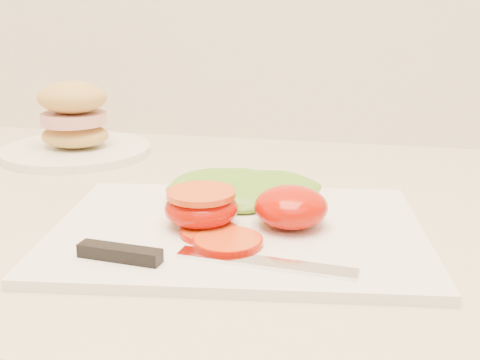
# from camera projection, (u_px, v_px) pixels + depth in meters

# --- Properties ---
(cutting_board) EXTENTS (0.39, 0.30, 0.01)m
(cutting_board) POSITION_uv_depth(u_px,v_px,m) (238.00, 231.00, 0.59)
(cutting_board) COLOR white
(cutting_board) RESTS_ON counter
(tomato_half_dome) EXTENTS (0.07, 0.07, 0.04)m
(tomato_half_dome) POSITION_uv_depth(u_px,v_px,m) (291.00, 207.00, 0.59)
(tomato_half_dome) COLOR #C50D00
(tomato_half_dome) RESTS_ON cutting_board
(tomato_half_cut) EXTENTS (0.07, 0.07, 0.04)m
(tomato_half_cut) POSITION_uv_depth(u_px,v_px,m) (201.00, 207.00, 0.59)
(tomato_half_cut) COLOR #C50D00
(tomato_half_cut) RESTS_ON cutting_board
(tomato_slice_0) EXTENTS (0.06, 0.06, 0.01)m
(tomato_slice_0) POSITION_uv_depth(u_px,v_px,m) (228.00, 241.00, 0.55)
(tomato_slice_0) COLOR #D44419
(tomato_slice_0) RESTS_ON cutting_board
(tomato_slice_1) EXTENTS (0.05, 0.05, 0.01)m
(tomato_slice_1) POSITION_uv_depth(u_px,v_px,m) (210.00, 232.00, 0.57)
(tomato_slice_1) COLOR #D44419
(tomato_slice_1) RESTS_ON cutting_board
(lettuce_leaf_0) EXTENTS (0.15, 0.12, 0.03)m
(lettuce_leaf_0) POSITION_uv_depth(u_px,v_px,m) (230.00, 190.00, 0.66)
(lettuce_leaf_0) COLOR #619A29
(lettuce_leaf_0) RESTS_ON cutting_board
(lettuce_leaf_1) EXTENTS (0.13, 0.10, 0.02)m
(lettuce_leaf_1) POSITION_uv_depth(u_px,v_px,m) (271.00, 190.00, 0.66)
(lettuce_leaf_1) COLOR #619A29
(lettuce_leaf_1) RESTS_ON cutting_board
(knife) EXTENTS (0.24, 0.05, 0.01)m
(knife) POSITION_uv_depth(u_px,v_px,m) (176.00, 257.00, 0.51)
(knife) COLOR silver
(knife) RESTS_ON cutting_board
(sandwich_plate) EXTENTS (0.22, 0.22, 0.11)m
(sandwich_plate) POSITION_uv_depth(u_px,v_px,m) (75.00, 129.00, 0.88)
(sandwich_plate) COLOR white
(sandwich_plate) RESTS_ON counter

